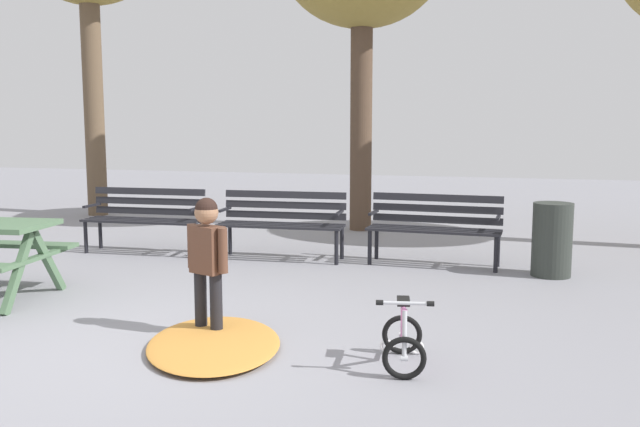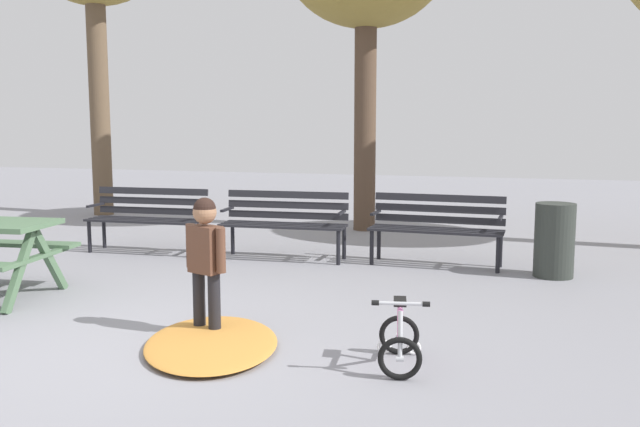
{
  "view_description": "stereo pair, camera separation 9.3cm",
  "coord_description": "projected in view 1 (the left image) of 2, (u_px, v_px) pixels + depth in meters",
  "views": [
    {
      "loc": [
        2.81,
        -4.43,
        1.72
      ],
      "look_at": [
        1.03,
        1.9,
        0.85
      ],
      "focal_mm": 38.46,
      "sensor_mm": 36.0,
      "label": 1
    },
    {
      "loc": [
        2.9,
        -4.41,
        1.72
      ],
      "look_at": [
        1.03,
        1.9,
        0.85
      ],
      "focal_mm": 38.46,
      "sensor_mm": 36.0,
      "label": 2
    }
  ],
  "objects": [
    {
      "name": "park_bench_right",
      "position": [
        435.0,
        223.0,
        8.34
      ],
      "size": [
        1.62,
        0.52,
        0.85
      ],
      "color": "#232328",
      "rests_on": "ground"
    },
    {
      "name": "park_bench_far_left",
      "position": [
        146.0,
        214.0,
        9.14
      ],
      "size": [
        1.62,
        0.53,
        0.85
      ],
      "color": "#232328",
      "rests_on": "ground"
    },
    {
      "name": "trash_bin",
      "position": [
        552.0,
        240.0,
        7.71
      ],
      "size": [
        0.44,
        0.44,
        0.83
      ],
      "primitive_type": "cylinder",
      "color": "#2D332D",
      "rests_on": "ground"
    },
    {
      "name": "leaf_pile",
      "position": [
        214.0,
        343.0,
        5.28
      ],
      "size": [
        1.48,
        1.72,
        0.07
      ],
      "primitive_type": "ellipsoid",
      "rotation": [
        0.0,
        0.0,
        1.95
      ],
      "color": "#C68438",
      "rests_on": "ground"
    },
    {
      "name": "ground",
      "position": [
        122.0,
        351.0,
        5.21
      ],
      "size": [
        36.0,
        36.0,
        0.0
      ],
      "primitive_type": "plane",
      "color": "gray"
    },
    {
      "name": "park_bench_left",
      "position": [
        283.0,
        219.0,
        8.71
      ],
      "size": [
        1.62,
        0.55,
        0.85
      ],
      "color": "#232328",
      "rests_on": "ground"
    },
    {
      "name": "child_standing",
      "position": [
        207.0,
        254.0,
        5.52
      ],
      "size": [
        0.41,
        0.25,
        1.13
      ],
      "color": "black",
      "rests_on": "ground"
    },
    {
      "name": "kids_bicycle",
      "position": [
        403.0,
        339.0,
        4.86
      ],
      "size": [
        0.45,
        0.61,
        0.54
      ],
      "color": "black",
      "rests_on": "ground"
    }
  ]
}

